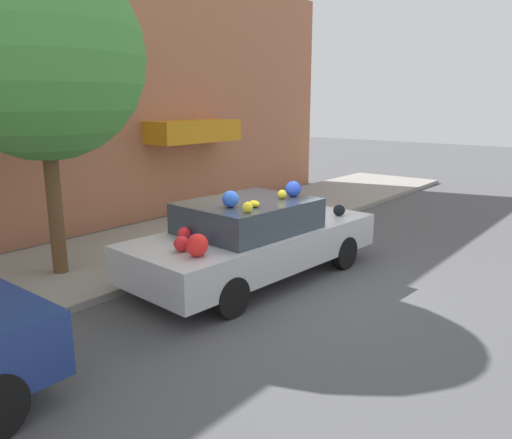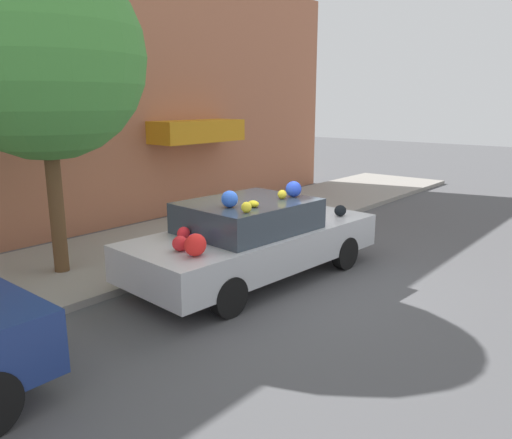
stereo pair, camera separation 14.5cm
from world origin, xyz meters
The scene contains 6 objects.
ground_plane centered at (0.00, 0.00, 0.00)m, with size 60.00×60.00×0.00m, color #4C4C4F.
sidewalk_curb centered at (0.00, 2.70, 0.06)m, with size 24.00×3.20×0.12m.
building_facade centered at (0.11, 4.93, 3.07)m, with size 18.00×1.20×6.21m.
street_tree centered at (-2.11, 2.55, 3.58)m, with size 3.19×3.19×5.06m.
fire_hydrant centered at (-0.28, 1.75, 0.46)m, with size 0.20×0.20×0.70m.
art_car centered at (-0.04, 0.02, 0.71)m, with size 4.68×2.13×1.62m.
Camera 1 is at (-6.27, -5.02, 2.91)m, focal length 35.00 mm.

